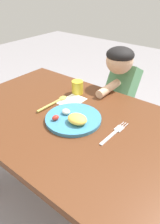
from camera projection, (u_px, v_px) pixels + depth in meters
ground_plane at (79, 207)px, 1.37m from camera, size 8.00×8.00×0.00m
dining_table at (79, 136)px, 1.04m from camera, size 1.34×0.77×0.70m
plate at (74, 118)px, 0.98m from camera, size 0.27×0.27×0.06m
fork at (114, 133)px, 0.91m from camera, size 0.03×0.21×0.01m
spoon at (56, 102)px, 1.13m from camera, size 0.04×0.21×0.02m
drinking_cup at (77, 87)px, 1.21m from camera, size 0.07×0.07×0.08m
person at (120, 105)px, 1.46m from camera, size 0.17×0.42×0.95m
napkin at (72, 101)px, 1.15m from camera, size 0.11×0.15×0.00m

